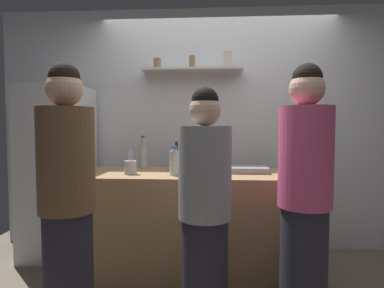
{
  "coord_description": "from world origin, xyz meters",
  "views": [
    {
      "loc": [
        -0.06,
        -2.3,
        1.34
      ],
      "look_at": [
        -0.23,
        0.48,
        1.18
      ],
      "focal_mm": 29.92,
      "sensor_mm": 36.0,
      "label": 1
    }
  ],
  "objects_px": {
    "utensil_holder": "(130,167)",
    "water_bottle_plastic": "(175,162)",
    "person_brown_jacket": "(67,204)",
    "person_pink_top": "(305,200)",
    "refrigerator": "(58,172)",
    "person_grey_hoodie": "(205,213)",
    "wine_bottle_dark_glass": "(177,159)",
    "baking_pan": "(248,170)",
    "wine_bottle_pale_glass": "(143,156)"
  },
  "relations": [
    {
      "from": "utensil_holder",
      "to": "water_bottle_plastic",
      "type": "height_order",
      "value": "water_bottle_plastic"
    },
    {
      "from": "water_bottle_plastic",
      "to": "person_brown_jacket",
      "type": "height_order",
      "value": "person_brown_jacket"
    },
    {
      "from": "person_brown_jacket",
      "to": "person_pink_top",
      "type": "bearing_deg",
      "value": -25.71
    },
    {
      "from": "person_brown_jacket",
      "to": "person_pink_top",
      "type": "distance_m",
      "value": 1.5
    },
    {
      "from": "refrigerator",
      "to": "utensil_holder",
      "type": "height_order",
      "value": "refrigerator"
    },
    {
      "from": "utensil_holder",
      "to": "person_grey_hoodie",
      "type": "relative_size",
      "value": 0.14
    },
    {
      "from": "wine_bottle_dark_glass",
      "to": "person_brown_jacket",
      "type": "xyz_separation_m",
      "value": [
        -0.57,
        -0.98,
        -0.18
      ]
    },
    {
      "from": "wine_bottle_dark_glass",
      "to": "water_bottle_plastic",
      "type": "xyz_separation_m",
      "value": [
        0.01,
        -0.27,
        0.0
      ]
    },
    {
      "from": "person_brown_jacket",
      "to": "person_pink_top",
      "type": "height_order",
      "value": "person_pink_top"
    },
    {
      "from": "person_grey_hoodie",
      "to": "person_brown_jacket",
      "type": "xyz_separation_m",
      "value": [
        -0.84,
        -0.14,
        0.08
      ]
    },
    {
      "from": "refrigerator",
      "to": "wine_bottle_dark_glass",
      "type": "distance_m",
      "value": 1.29
    },
    {
      "from": "wine_bottle_dark_glass",
      "to": "person_pink_top",
      "type": "relative_size",
      "value": 0.16
    },
    {
      "from": "person_brown_jacket",
      "to": "water_bottle_plastic",
      "type": "bearing_deg",
      "value": 17.89
    },
    {
      "from": "baking_pan",
      "to": "person_grey_hoodie",
      "type": "distance_m",
      "value": 0.88
    },
    {
      "from": "baking_pan",
      "to": "utensil_holder",
      "type": "relative_size",
      "value": 1.55
    },
    {
      "from": "wine_bottle_pale_glass",
      "to": "wine_bottle_dark_glass",
      "type": "height_order",
      "value": "wine_bottle_pale_glass"
    },
    {
      "from": "utensil_holder",
      "to": "water_bottle_plastic",
      "type": "relative_size",
      "value": 0.91
    },
    {
      "from": "refrigerator",
      "to": "person_brown_jacket",
      "type": "relative_size",
      "value": 1.01
    },
    {
      "from": "baking_pan",
      "to": "wine_bottle_pale_glass",
      "type": "relative_size",
      "value": 1.09
    },
    {
      "from": "person_grey_hoodie",
      "to": "person_pink_top",
      "type": "bearing_deg",
      "value": 170.44
    },
    {
      "from": "baking_pan",
      "to": "person_grey_hoodie",
      "type": "xyz_separation_m",
      "value": [
        -0.36,
        -0.78,
        -0.18
      ]
    },
    {
      "from": "person_pink_top",
      "to": "person_grey_hoodie",
      "type": "bearing_deg",
      "value": 75.26
    },
    {
      "from": "baking_pan",
      "to": "person_pink_top",
      "type": "xyz_separation_m",
      "value": [
        0.28,
        -0.73,
        -0.09
      ]
    },
    {
      "from": "utensil_holder",
      "to": "person_grey_hoodie",
      "type": "height_order",
      "value": "person_grey_hoodie"
    },
    {
      "from": "person_brown_jacket",
      "to": "wine_bottle_dark_glass",
      "type": "bearing_deg",
      "value": 26.96
    },
    {
      "from": "refrigerator",
      "to": "person_brown_jacket",
      "type": "bearing_deg",
      "value": -61.53
    },
    {
      "from": "wine_bottle_pale_glass",
      "to": "water_bottle_plastic",
      "type": "height_order",
      "value": "wine_bottle_pale_glass"
    },
    {
      "from": "baking_pan",
      "to": "utensil_holder",
      "type": "bearing_deg",
      "value": -171.17
    },
    {
      "from": "refrigerator",
      "to": "wine_bottle_pale_glass",
      "type": "xyz_separation_m",
      "value": [
        0.91,
        -0.12,
        0.18
      ]
    },
    {
      "from": "refrigerator",
      "to": "person_brown_jacket",
      "type": "xyz_separation_m",
      "value": [
        0.68,
        -1.26,
        -0.01
      ]
    },
    {
      "from": "baking_pan",
      "to": "wine_bottle_dark_glass",
      "type": "height_order",
      "value": "wine_bottle_dark_glass"
    },
    {
      "from": "baking_pan",
      "to": "wine_bottle_dark_glass",
      "type": "xyz_separation_m",
      "value": [
        -0.64,
        0.06,
        0.08
      ]
    },
    {
      "from": "person_grey_hoodie",
      "to": "person_brown_jacket",
      "type": "bearing_deg",
      "value": -4.73
    },
    {
      "from": "utensil_holder",
      "to": "water_bottle_plastic",
      "type": "distance_m",
      "value": 0.39
    },
    {
      "from": "refrigerator",
      "to": "baking_pan",
      "type": "distance_m",
      "value": 1.92
    },
    {
      "from": "refrigerator",
      "to": "utensil_holder",
      "type": "xyz_separation_m",
      "value": [
        0.88,
        -0.5,
        0.12
      ]
    },
    {
      "from": "refrigerator",
      "to": "person_pink_top",
      "type": "xyz_separation_m",
      "value": [
        2.17,
        -1.07,
        -0.0
      ]
    },
    {
      "from": "person_pink_top",
      "to": "baking_pan",
      "type": "bearing_deg",
      "value": 1.99
    },
    {
      "from": "baking_pan",
      "to": "person_pink_top",
      "type": "relative_size",
      "value": 0.2
    },
    {
      "from": "water_bottle_plastic",
      "to": "person_grey_hoodie",
      "type": "height_order",
      "value": "person_grey_hoodie"
    },
    {
      "from": "baking_pan",
      "to": "wine_bottle_dark_glass",
      "type": "distance_m",
      "value": 0.64
    },
    {
      "from": "refrigerator",
      "to": "water_bottle_plastic",
      "type": "height_order",
      "value": "refrigerator"
    },
    {
      "from": "person_pink_top",
      "to": "water_bottle_plastic",
      "type": "bearing_deg",
      "value": 40.78
    },
    {
      "from": "wine_bottle_dark_glass",
      "to": "person_pink_top",
      "type": "bearing_deg",
      "value": -40.75
    },
    {
      "from": "person_pink_top",
      "to": "wine_bottle_pale_glass",
      "type": "bearing_deg",
      "value": 33.72
    },
    {
      "from": "utensil_holder",
      "to": "wine_bottle_pale_glass",
      "type": "distance_m",
      "value": 0.39
    },
    {
      "from": "baking_pan",
      "to": "utensil_holder",
      "type": "distance_m",
      "value": 1.02
    },
    {
      "from": "utensil_holder",
      "to": "person_grey_hoodie",
      "type": "bearing_deg",
      "value": -44.01
    },
    {
      "from": "wine_bottle_dark_glass",
      "to": "person_grey_hoodie",
      "type": "bearing_deg",
      "value": -71.81
    },
    {
      "from": "utensil_holder",
      "to": "person_brown_jacket",
      "type": "xyz_separation_m",
      "value": [
        -0.2,
        -0.76,
        -0.13
      ]
    }
  ]
}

